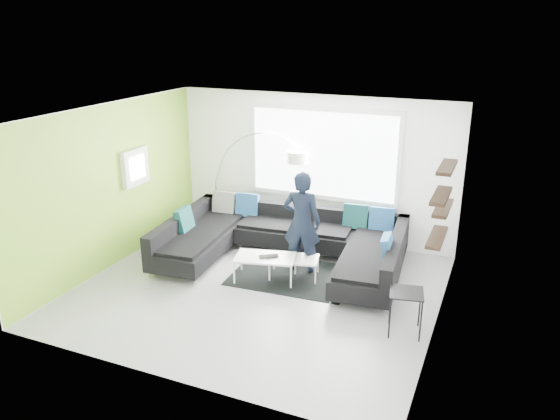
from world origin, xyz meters
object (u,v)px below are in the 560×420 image
object	(u,v)px
coffee_table	(280,267)
person	(302,222)
laptop	(269,258)
arc_lamp	(216,181)
side_table	(405,312)
sectional_sofa	(283,245)

from	to	relation	value
coffee_table	person	size ratio (longest dim) A/B	0.72
laptop	arc_lamp	bearing A→B (deg)	104.53
arc_lamp	laptop	world-z (taller)	arc_lamp
coffee_table	side_table	distance (m)	2.39
sectional_sofa	person	xyz separation A→B (m)	(0.37, -0.05, 0.49)
coffee_table	laptop	xyz separation A→B (m)	(-0.11, -0.17, 0.22)
arc_lamp	person	bearing A→B (deg)	-33.69
person	laptop	world-z (taller)	person
coffee_table	laptop	distance (m)	0.30
sectional_sofa	laptop	size ratio (longest dim) A/B	11.13
person	arc_lamp	bearing A→B (deg)	-33.35
arc_lamp	person	world-z (taller)	arc_lamp
sectional_sofa	coffee_table	distance (m)	0.54
person	coffee_table	bearing A→B (deg)	56.89
coffee_table	side_table	size ratio (longest dim) A/B	2.04
side_table	person	distance (m)	2.46
coffee_table	arc_lamp	bearing A→B (deg)	128.71
side_table	laptop	distance (m)	2.44
sectional_sofa	arc_lamp	xyz separation A→B (m)	(-1.93, 1.11, 0.64)
coffee_table	person	distance (m)	0.83
sectional_sofa	arc_lamp	world-z (taller)	arc_lamp
person	side_table	bearing A→B (deg)	140.69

